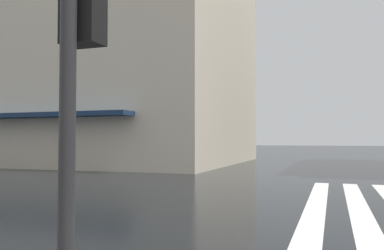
% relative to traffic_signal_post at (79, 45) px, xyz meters
% --- Properties ---
extents(haussmann_block_mid, '(17.51, 21.63, 19.75)m').
position_rel_traffic_signal_post_xyz_m(haussmann_block_mid, '(23.94, 15.31, 7.28)').
color(haussmann_block_mid, beige).
rests_on(haussmann_block_mid, ground_plane).
extents(traffic_signal_post, '(0.44, 0.30, 3.11)m').
position_rel_traffic_signal_post_xyz_m(traffic_signal_post, '(0.00, 0.00, 0.00)').
color(traffic_signal_post, '#232326').
rests_on(traffic_signal_post, sidewalk_pavement).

